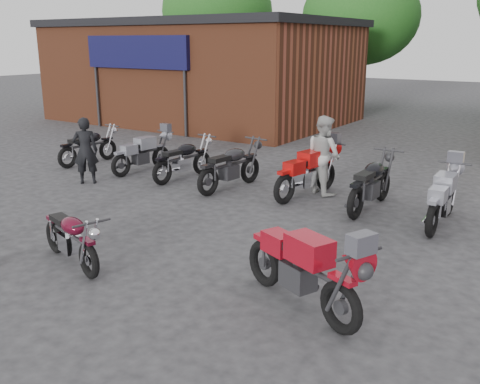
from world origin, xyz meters
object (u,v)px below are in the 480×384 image
Objects in this scene: row_bike_6 at (443,196)px; row_bike_4 at (308,170)px; sportbike at (302,264)px; vintage_motorcycle at (71,234)px; person_dark at (85,151)px; row_bike_1 at (142,152)px; person_light at (324,155)px; row_bike_2 at (184,157)px; row_bike_5 at (371,180)px; row_bike_0 at (89,144)px; row_bike_3 at (231,164)px.

row_bike_4 is at bearing 81.56° from row_bike_6.
sportbike is at bearing -144.43° from row_bike_4.
row_bike_4 is at bearing 139.20° from sportbike.
person_dark reaches higher than vintage_motorcycle.
row_bike_6 reaches higher than row_bike_1.
vintage_motorcycle is 0.99× the size of person_light.
vintage_motorcycle is 0.92× the size of row_bike_2.
row_bike_5 is (1.53, -0.11, -0.00)m from row_bike_4.
row_bike_2 is at bearing 87.80° from row_bike_6.
row_bike_6 is at bearing -85.79° from row_bike_0.
row_bike_2 is at bearing 40.71° from person_light.
row_bike_3 is 4.82m from row_bike_6.
row_bike_2 is 1.53m from row_bike_3.
vintage_motorcycle is at bearing 176.34° from row_bike_4.
row_bike_4 is at bearing -80.96° from row_bike_1.
person_dark reaches higher than sportbike.
row_bike_5 reaches higher than row_bike_3.
sportbike is 1.12× the size of row_bike_1.
row_bike_3 reaches higher than row_bike_2.
row_bike_4 is (5.07, 1.95, -0.20)m from person_dark.
vintage_motorcycle is 7.44m from row_bike_0.
sportbike reaches higher than row_bike_6.
row_bike_5 is at bearing 78.70° from vintage_motorcycle.
person_light is at bearing 160.87° from person_dark.
sportbike is at bearing -169.99° from row_bike_5.
sportbike is at bearing 140.83° from person_light.
row_bike_3 is at bearing 51.79° from person_light.
row_bike_4 is at bearing 93.03° from vintage_motorcycle.
person_dark is at bearing 53.00° from person_light.
row_bike_5 is (2.83, 5.41, 0.10)m from vintage_motorcycle.
row_bike_0 is 0.99× the size of row_bike_2.
row_bike_0 is (-6.90, -0.87, -0.34)m from person_light.
row_bike_0 is (-5.42, 5.09, 0.04)m from vintage_motorcycle.
row_bike_2 reaches higher than vintage_motorcycle.
row_bike_0 is at bearing 92.51° from row_bike_5.
person_light is 3.60m from row_bike_2.
row_bike_2 is at bearing 164.93° from sportbike.
person_dark is 5.43m from row_bike_4.
sportbike reaches higher than row_bike_1.
row_bike_0 is at bearing 103.26° from row_bike_4.
person_dark is at bearing 105.91° from row_bike_5.
row_bike_2 is 4.86m from row_bike_5.
vintage_motorcycle is 0.85× the size of row_bike_3.
row_bike_1 is at bearing 87.85° from row_bike_6.
row_bike_0 is 3.40m from row_bike_2.
row_bike_1 is 0.98× the size of row_bike_2.
row_bike_3 is at bearing 111.91° from vintage_motorcycle.
row_bike_5 is at bearing -84.07° from row_bike_0.
person_light reaches higher than person_dark.
vintage_motorcycle is at bearing 104.53° from person_light.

